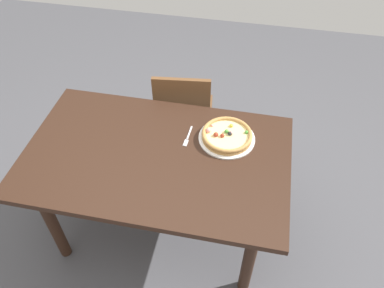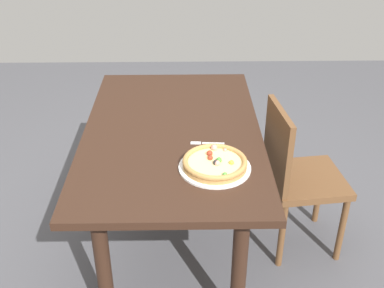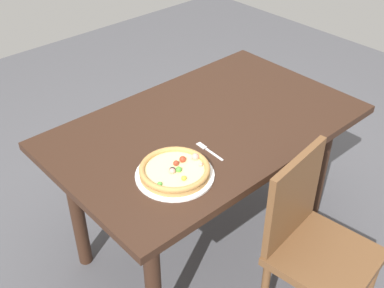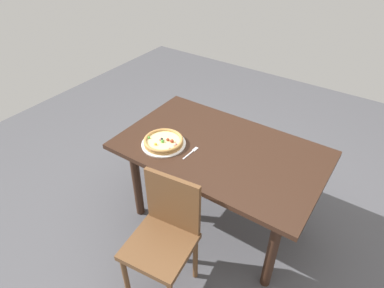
{
  "view_description": "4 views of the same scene",
  "coord_description": "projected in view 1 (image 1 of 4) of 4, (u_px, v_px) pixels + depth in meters",
  "views": [
    {
      "loc": [
        -0.48,
        1.34,
        2.32
      ],
      "look_at": [
        -0.18,
        -0.1,
        0.79
      ],
      "focal_mm": 35.45,
      "sensor_mm": 36.0,
      "label": 1
    },
    {
      "loc": [
        -2.14,
        -0.07,
        1.94
      ],
      "look_at": [
        -0.18,
        -0.1,
        0.79
      ],
      "focal_mm": 44.49,
      "sensor_mm": 36.0,
      "label": 2
    },
    {
      "loc": [
        -1.34,
        -1.37,
        2.01
      ],
      "look_at": [
        -0.18,
        -0.1,
        0.79
      ],
      "focal_mm": 44.98,
      "sensor_mm": 36.0,
      "label": 3
    },
    {
      "loc": [
        0.89,
        -1.68,
        2.21
      ],
      "look_at": [
        -0.18,
        -0.1,
        0.79
      ],
      "focal_mm": 30.83,
      "sensor_mm": 36.0,
      "label": 4
    }
  ],
  "objects": [
    {
      "name": "plate",
      "position": [
        227.0,
        138.0,
        2.18
      ],
      "size": [
        0.32,
        0.32,
        0.01
      ],
      "primitive_type": "cylinder",
      "color": "white",
      "rests_on": "dining_table"
    },
    {
      "name": "chair_near",
      "position": [
        184.0,
        114.0,
        2.75
      ],
      "size": [
        0.45,
        0.45,
        0.88
      ],
      "rotation": [
        0.0,
        0.0,
        3.26
      ],
      "color": "brown",
      "rests_on": "ground"
    },
    {
      "name": "pizza",
      "position": [
        227.0,
        135.0,
        2.16
      ],
      "size": [
        0.29,
        0.29,
        0.05
      ],
      "color": "#B78447",
      "rests_on": "plate"
    },
    {
      "name": "dining_table",
      "position": [
        157.0,
        167.0,
        2.17
      ],
      "size": [
        1.47,
        0.9,
        0.77
      ],
      "color": "#331E14",
      "rests_on": "ground"
    },
    {
      "name": "fork",
      "position": [
        188.0,
        138.0,
        2.18
      ],
      "size": [
        0.02,
        0.17,
        0.0
      ],
      "rotation": [
        0.0,
        0.0,
        1.52
      ],
      "color": "silver",
      "rests_on": "dining_table"
    },
    {
      "name": "ground_plane",
      "position": [
        164.0,
        228.0,
        2.65
      ],
      "size": [
        6.0,
        6.0,
        0.0
      ],
      "primitive_type": "plane",
      "color": "#4C4C51"
    }
  ]
}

